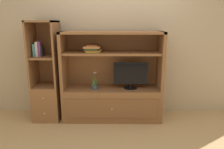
{
  "coord_description": "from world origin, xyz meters",
  "views": [
    {
      "loc": [
        0.03,
        -3.06,
        1.66
      ],
      "look_at": [
        0.0,
        0.35,
        0.8
      ],
      "focal_mm": 33.96,
      "sensor_mm": 36.0,
      "label": 1
    }
  ],
  "objects_px": {
    "potted_plant": "(95,87)",
    "media_console": "(112,92)",
    "upright_book_row": "(38,50)",
    "tv_monitor": "(131,75)",
    "magazine_stack": "(93,48)",
    "bookshelf_tall": "(47,87)"
  },
  "relations": [
    {
      "from": "potted_plant",
      "to": "media_console",
      "type": "bearing_deg",
      "value": 14.47
    },
    {
      "from": "media_console",
      "to": "potted_plant",
      "type": "xyz_separation_m",
      "value": [
        -0.29,
        -0.07,
        0.12
      ]
    },
    {
      "from": "media_console",
      "to": "upright_book_row",
      "type": "relative_size",
      "value": 6.9
    },
    {
      "from": "tv_monitor",
      "to": "magazine_stack",
      "type": "distance_m",
      "value": 0.77
    },
    {
      "from": "tv_monitor",
      "to": "potted_plant",
      "type": "xyz_separation_m",
      "value": [
        -0.6,
        -0.05,
        -0.19
      ]
    },
    {
      "from": "potted_plant",
      "to": "bookshelf_tall",
      "type": "height_order",
      "value": "bookshelf_tall"
    },
    {
      "from": "media_console",
      "to": "tv_monitor",
      "type": "relative_size",
      "value": 2.84
    },
    {
      "from": "bookshelf_tall",
      "to": "upright_book_row",
      "type": "xyz_separation_m",
      "value": [
        -0.1,
        -0.01,
        0.66
      ]
    },
    {
      "from": "tv_monitor",
      "to": "potted_plant",
      "type": "relative_size",
      "value": 1.96
    },
    {
      "from": "potted_plant",
      "to": "upright_book_row",
      "type": "xyz_separation_m",
      "value": [
        -0.93,
        0.07,
        0.61
      ]
    },
    {
      "from": "tv_monitor",
      "to": "potted_plant",
      "type": "height_order",
      "value": "tv_monitor"
    },
    {
      "from": "magazine_stack",
      "to": "upright_book_row",
      "type": "bearing_deg",
      "value": 179.85
    },
    {
      "from": "potted_plant",
      "to": "bookshelf_tall",
      "type": "bearing_deg",
      "value": 174.8
    },
    {
      "from": "potted_plant",
      "to": "magazine_stack",
      "type": "bearing_deg",
      "value": 117.51
    },
    {
      "from": "media_console",
      "to": "magazine_stack",
      "type": "relative_size",
      "value": 4.69
    },
    {
      "from": "bookshelf_tall",
      "to": "media_console",
      "type": "bearing_deg",
      "value": -0.09
    },
    {
      "from": "bookshelf_tall",
      "to": "upright_book_row",
      "type": "bearing_deg",
      "value": -174.05
    },
    {
      "from": "tv_monitor",
      "to": "upright_book_row",
      "type": "bearing_deg",
      "value": 179.43
    },
    {
      "from": "potted_plant",
      "to": "bookshelf_tall",
      "type": "distance_m",
      "value": 0.84
    },
    {
      "from": "potted_plant",
      "to": "magazine_stack",
      "type": "relative_size",
      "value": 0.84
    },
    {
      "from": "media_console",
      "to": "bookshelf_tall",
      "type": "xyz_separation_m",
      "value": [
        -1.12,
        0.0,
        0.08
      ]
    },
    {
      "from": "media_console",
      "to": "upright_book_row",
      "type": "bearing_deg",
      "value": -179.61
    }
  ]
}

